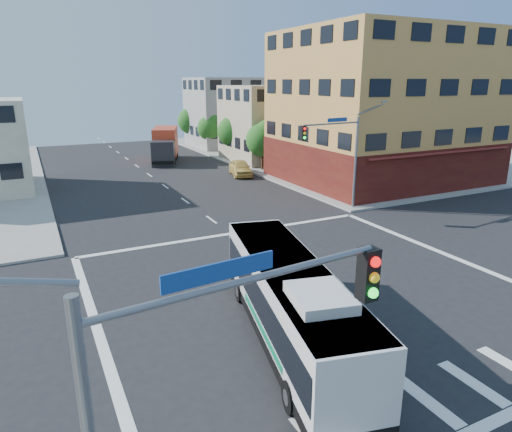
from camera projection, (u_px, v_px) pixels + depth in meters
name	position (u px, v px, depth m)	size (l,w,h in m)	color
ground	(312.00, 292.00, 21.33)	(120.00, 120.00, 0.00)	black
sidewalk_ne	(382.00, 149.00, 66.32)	(50.00, 50.00, 0.15)	gray
corner_building_ne	(383.00, 120.00, 44.07)	(18.10, 15.44, 14.00)	#BB8443
building_east_near	(277.00, 123.00, 56.48)	(12.06, 10.06, 9.00)	tan
building_east_far	(232.00, 112.00, 68.35)	(12.06, 10.06, 10.00)	gray
signal_mast_ne	(339.00, 146.00, 32.91)	(7.91, 1.13, 8.07)	slate
signal_mast_sw	(207.00, 389.00, 6.90)	(7.91, 1.01, 8.07)	slate
street_tree_a	(263.00, 138.00, 49.37)	(3.60, 3.60, 5.53)	#322012
street_tree_b	(234.00, 130.00, 56.18)	(3.80, 3.80, 5.79)	#322012
street_tree_c	(210.00, 126.00, 63.13)	(3.40, 3.40, 5.29)	#322012
street_tree_d	(191.00, 119.00, 69.88)	(4.00, 4.00, 6.03)	#322012
transit_bus	(290.00, 302.00, 16.81)	(4.94, 11.72, 3.40)	black
box_truck	(165.00, 146.00, 55.58)	(5.45, 9.24, 4.00)	#25242A
parked_car	(240.00, 168.00, 47.52)	(1.92, 4.78, 1.63)	#D8B758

